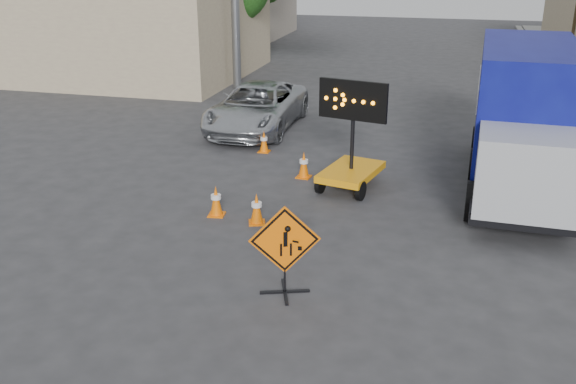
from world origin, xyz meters
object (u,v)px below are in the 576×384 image
at_px(arrow_board, 351,165).
at_px(pickup_truck, 257,107).
at_px(construction_sign, 285,248).
at_px(box_truck, 523,126).

bearing_deg(arrow_board, pickup_truck, 142.42).
xyz_separation_m(construction_sign, arrow_board, (0.27, 5.67, -0.27)).
bearing_deg(construction_sign, pickup_truck, 90.17).
bearing_deg(pickup_truck, construction_sign, -70.21).
height_order(construction_sign, pickup_truck, construction_sign).
bearing_deg(construction_sign, arrow_board, 67.69).
bearing_deg(box_truck, construction_sign, -121.06).
xyz_separation_m(arrow_board, pickup_truck, (-4.08, 4.92, 0.13)).
relative_size(arrow_board, pickup_truck, 0.52).
bearing_deg(box_truck, pickup_truck, 157.57).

